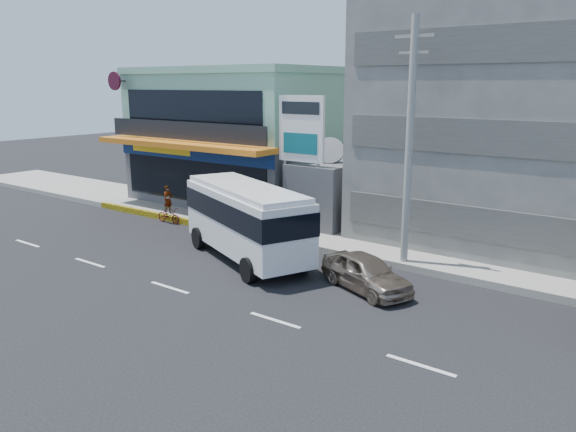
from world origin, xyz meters
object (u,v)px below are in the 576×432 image
object	(u,v)px
sedan	(366,272)
satellite_dish	(329,161)
billboard	(301,137)
concrete_building	(565,94)
utility_pole_near	(409,143)
shop_building	(248,139)
minibus	(246,216)
motorcycle_rider	(168,211)

from	to	relation	value
sedan	satellite_dish	bearing A→B (deg)	63.88
billboard	sedan	size ratio (longest dim) A/B	1.72
concrete_building	utility_pole_near	distance (m)	8.79
billboard	shop_building	bearing A→B (deg)	147.68
concrete_building	billboard	distance (m)	12.17
concrete_building	satellite_dish	bearing A→B (deg)	-158.20
shop_building	satellite_dish	world-z (taller)	shop_building
billboard	sedan	xyz separation A→B (m)	(6.51, -5.03, -4.25)
shop_building	sedan	distance (m)	17.40
minibus	sedan	world-z (taller)	minibus
concrete_building	satellite_dish	size ratio (longest dim) A/B	10.67
minibus	shop_building	bearing A→B (deg)	130.06
utility_pole_near	minibus	size ratio (longest dim) A/B	1.23
shop_building	motorcycle_rider	xyz separation A→B (m)	(0.34, -7.15, -3.31)
shop_building	utility_pole_near	xyz separation A→B (m)	(14.00, -6.55, 1.15)
shop_building	billboard	size ratio (longest dim) A/B	1.80
shop_building	sedan	world-z (taller)	shop_building
concrete_building	motorcycle_rider	size ratio (longest dim) A/B	7.72
shop_building	satellite_dish	distance (m)	8.54
utility_pole_near	motorcycle_rider	distance (m)	14.39
shop_building	billboard	distance (m)	8.92
shop_building	billboard	bearing A→B (deg)	-32.32
satellite_dish	minibus	bearing A→B (deg)	-89.53
shop_building	motorcycle_rider	bearing A→B (deg)	-87.30
shop_building	motorcycle_rider	size ratio (longest dim) A/B	5.98
utility_pole_near	minibus	bearing A→B (deg)	-152.97
shop_building	billboard	world-z (taller)	shop_building
shop_building	minibus	xyz separation A→B (m)	(8.05, -9.58, -2.06)
billboard	utility_pole_near	size ratio (longest dim) A/B	0.69
concrete_building	satellite_dish	xyz separation A→B (m)	(-10.00, -4.00, -3.42)
utility_pole_near	sedan	size ratio (longest dim) A/B	2.50
shop_building	concrete_building	xyz separation A→B (m)	(18.00, 1.05, 3.00)
concrete_building	utility_pole_near	size ratio (longest dim) A/B	1.60
satellite_dish	billboard	xyz separation A→B (m)	(-0.50, -1.80, 1.35)
sedan	motorcycle_rider	world-z (taller)	motorcycle_rider
billboard	utility_pole_near	distance (m)	6.75
minibus	motorcycle_rider	bearing A→B (deg)	162.50
concrete_building	sedan	distance (m)	13.16
concrete_building	minibus	size ratio (longest dim) A/B	1.97
concrete_building	billboard	bearing A→B (deg)	-151.08
concrete_building	motorcycle_rider	world-z (taller)	concrete_building
utility_pole_near	shop_building	bearing A→B (deg)	154.94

